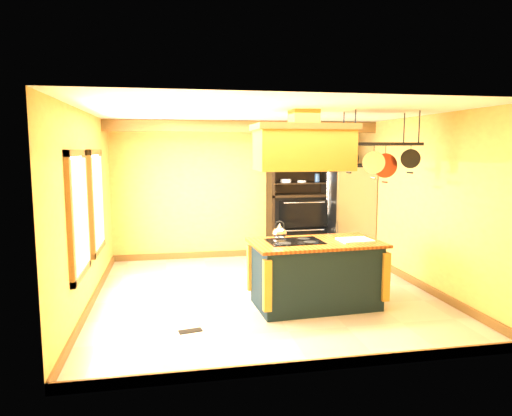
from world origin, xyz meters
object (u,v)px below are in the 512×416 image
object	(u,v)px
range_hood	(303,145)
pot_rack	(380,151)
refrigerator	(347,214)
hutch	(299,214)
kitchen_island	(315,273)

from	to	relation	value
range_hood	pot_rack	size ratio (longest dim) A/B	1.24
range_hood	refrigerator	world-z (taller)	range_hood
pot_rack	hutch	bearing A→B (deg)	96.09
range_hood	hutch	size ratio (longest dim) A/B	0.60
pot_rack	refrigerator	xyz separation A→B (m)	(0.58, 2.56, -1.26)
range_hood	pot_rack	distance (m)	1.11
refrigerator	pot_rack	bearing A→B (deg)	-102.79
range_hood	refrigerator	size ratio (longest dim) A/B	0.72
range_hood	pot_rack	xyz separation A→B (m)	(1.10, 0.00, -0.07)
kitchen_island	refrigerator	size ratio (longest dim) A/B	1.00
range_hood	hutch	bearing A→B (deg)	74.81
pot_rack	hutch	xyz separation A→B (m)	(-0.31, 2.92, -1.29)
range_hood	kitchen_island	bearing A→B (deg)	0.19
refrigerator	hutch	size ratio (longest dim) A/B	0.82
refrigerator	hutch	xyz separation A→B (m)	(-0.89, 0.36, -0.03)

